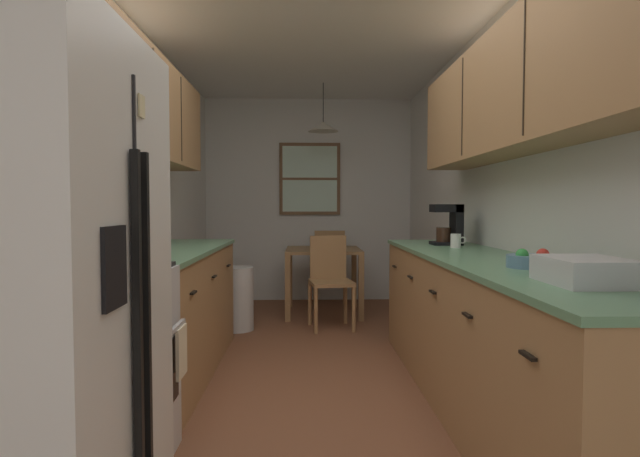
# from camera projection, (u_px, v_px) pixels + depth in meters

# --- Properties ---
(ground_plane) EXTENTS (12.00, 12.00, 0.00)m
(ground_plane) POSITION_uv_depth(u_px,v_px,m) (311.00, 363.00, 3.82)
(ground_plane) COLOR brown
(wall_left) EXTENTS (0.10, 9.00, 2.55)m
(wall_left) POSITION_uv_depth(u_px,v_px,m) (130.00, 196.00, 3.73)
(wall_left) COLOR silver
(wall_left) RESTS_ON ground
(wall_right) EXTENTS (0.10, 9.00, 2.55)m
(wall_right) POSITION_uv_depth(u_px,v_px,m) (489.00, 196.00, 3.81)
(wall_right) COLOR silver
(wall_right) RESTS_ON ground
(wall_back) EXTENTS (4.40, 0.10, 2.55)m
(wall_back) POSITION_uv_depth(u_px,v_px,m) (309.00, 200.00, 6.42)
(wall_back) COLOR silver
(wall_back) RESTS_ON ground
(ceiling_slab) EXTENTS (4.40, 9.00, 0.08)m
(ceiling_slab) POSITION_uv_depth(u_px,v_px,m) (311.00, 18.00, 3.71)
(ceiling_slab) COLOR white
(refrigerator) EXTENTS (0.77, 0.81, 1.72)m
(refrigerator) POSITION_uv_depth(u_px,v_px,m) (12.00, 318.00, 1.50)
(refrigerator) COLOR white
(refrigerator) RESTS_ON ground
(stove_range) EXTENTS (0.66, 0.59, 1.10)m
(stove_range) POSITION_uv_depth(u_px,v_px,m) (94.00, 368.00, 2.24)
(stove_range) COLOR silver
(stove_range) RESTS_ON ground
(microwave_over_range) EXTENTS (0.39, 0.58, 0.33)m
(microwave_over_range) POSITION_uv_depth(u_px,v_px,m) (62.00, 101.00, 2.18)
(microwave_over_range) COLOR silver
(counter_left) EXTENTS (0.64, 2.01, 0.90)m
(counter_left) POSITION_uv_depth(u_px,v_px,m) (170.00, 312.00, 3.53)
(counter_left) COLOR #A87A4C
(counter_left) RESTS_ON ground
(upper_cabinets_left) EXTENTS (0.33, 2.09, 0.68)m
(upper_cabinets_left) POSITION_uv_depth(u_px,v_px,m) (145.00, 110.00, 3.42)
(upper_cabinets_left) COLOR #A87A4C
(counter_right) EXTENTS (0.64, 3.11, 0.90)m
(counter_right) POSITION_uv_depth(u_px,v_px,m) (485.00, 334.00, 2.91)
(counter_right) COLOR #A87A4C
(counter_right) RESTS_ON ground
(upper_cabinets_right) EXTENTS (0.33, 2.79, 0.69)m
(upper_cabinets_right) POSITION_uv_depth(u_px,v_px,m) (517.00, 91.00, 2.81)
(upper_cabinets_right) COLOR #A87A4C
(dining_table) EXTENTS (0.82, 0.83, 0.73)m
(dining_table) POSITION_uv_depth(u_px,v_px,m) (323.00, 259.00, 5.57)
(dining_table) COLOR olive
(dining_table) RESTS_ON ground
(dining_chair_near) EXTENTS (0.45, 0.45, 0.90)m
(dining_chair_near) POSITION_uv_depth(u_px,v_px,m) (330.00, 277.00, 4.96)
(dining_chair_near) COLOR #A87A4C
(dining_chair_near) RESTS_ON ground
(dining_chair_far) EXTENTS (0.40, 0.40, 0.90)m
(dining_chair_far) POSITION_uv_depth(u_px,v_px,m) (329.00, 263.00, 6.20)
(dining_chair_far) COLOR #A87A4C
(dining_chair_far) RESTS_ON ground
(pendant_light) EXTENTS (0.34, 0.34, 0.53)m
(pendant_light) POSITION_uv_depth(u_px,v_px,m) (323.00, 127.00, 5.51)
(pendant_light) COLOR black
(back_window) EXTENTS (0.77, 0.05, 0.90)m
(back_window) POSITION_uv_depth(u_px,v_px,m) (310.00, 179.00, 6.33)
(back_window) COLOR brown
(trash_bin) EXTENTS (0.31, 0.31, 0.61)m
(trash_bin) POSITION_uv_depth(u_px,v_px,m) (238.00, 299.00, 4.84)
(trash_bin) COLOR silver
(trash_bin) RESTS_ON ground
(storage_canister) EXTENTS (0.12, 0.12, 0.16)m
(storage_canister) POSITION_uv_depth(u_px,v_px,m) (134.00, 245.00, 2.78)
(storage_canister) COLOR #D84C19
(storage_canister) RESTS_ON counter_left
(dish_towel) EXTENTS (0.02, 0.16, 0.24)m
(dish_towel) POSITION_uv_depth(u_px,v_px,m) (181.00, 352.00, 2.39)
(dish_towel) COLOR beige
(coffee_maker) EXTENTS (0.22, 0.18, 0.31)m
(coffee_maker) POSITION_uv_depth(u_px,v_px,m) (450.00, 224.00, 3.84)
(coffee_maker) COLOR black
(coffee_maker) RESTS_ON counter_right
(mug_by_coffeemaker) EXTENTS (0.11, 0.07, 0.10)m
(mug_by_coffeemaker) POSITION_uv_depth(u_px,v_px,m) (456.00, 241.00, 3.55)
(mug_by_coffeemaker) COLOR white
(mug_by_coffeemaker) RESTS_ON counter_right
(fruit_bowl) EXTENTS (0.23, 0.23, 0.09)m
(fruit_bowl) POSITION_uv_depth(u_px,v_px,m) (532.00, 260.00, 2.40)
(fruit_bowl) COLOR #597F9E
(fruit_bowl) RESTS_ON counter_right
(dish_rack) EXTENTS (0.28, 0.34, 0.10)m
(dish_rack) POSITION_uv_depth(u_px,v_px,m) (586.00, 271.00, 1.90)
(dish_rack) COLOR silver
(dish_rack) RESTS_ON counter_right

